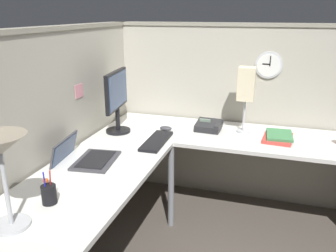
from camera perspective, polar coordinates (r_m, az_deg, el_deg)
name	(u,v)px	position (r m, az deg, el deg)	size (l,w,h in m)	color
ground_plane	(185,240)	(2.83, 2.75, -18.03)	(6.80, 6.80, 0.00)	#4C443D
cubicle_wall_back	(48,148)	(2.49, -19.03, -3.45)	(2.57, 0.12, 1.58)	#A8A393
cubicle_wall_right	(239,113)	(3.22, 11.49, 2.03)	(0.12, 2.37, 1.58)	#A8A393
desk	(188,174)	(2.37, 3.20, -7.84)	(2.35, 2.15, 0.73)	silver
monitor	(117,97)	(2.81, -8.34, 4.72)	(0.46, 0.20, 0.50)	black
laptop	(82,157)	(2.38, -13.84, -4.95)	(0.39, 0.42, 0.22)	#38383D
keyboard	(157,141)	(2.63, -1.87, -2.46)	(0.43, 0.14, 0.02)	black
computer_mouse	(166,128)	(2.90, -0.37, -0.35)	(0.06, 0.10, 0.03)	#38383D
desk_lamp_dome	(0,153)	(1.66, -25.72, -4.00)	(0.24, 0.24, 0.44)	#B7BABF
pen_cup	(49,194)	(1.92, -18.87, -10.46)	(0.08, 0.08, 0.18)	black
office_phone	(209,126)	(2.90, 6.78, -0.03)	(0.20, 0.22, 0.11)	#232326
book_stack	(278,137)	(2.82, 17.58, -1.69)	(0.30, 0.23, 0.04)	#BF3F38
desk_lamp_paper	(246,86)	(2.83, 12.66, 6.44)	(0.13, 0.13, 0.53)	#B7BABF
wall_clock	(269,65)	(3.06, 16.12, 9.54)	(0.04, 0.22, 0.22)	#B7BABF
pinned_note_leftmost	(79,91)	(2.65, -14.31, 5.56)	(0.10, 0.00, 0.10)	pink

